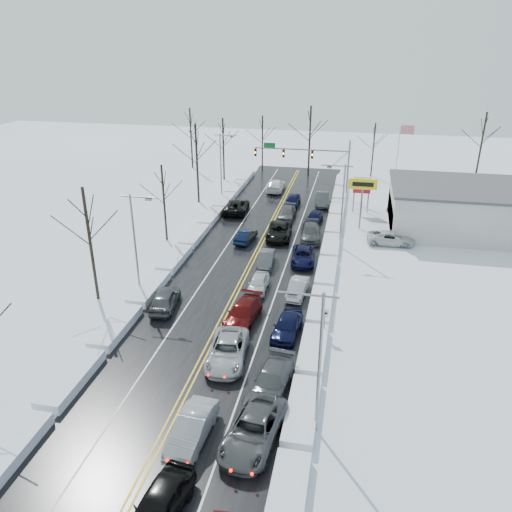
% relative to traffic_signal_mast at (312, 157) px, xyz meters
% --- Properties ---
extents(ground, '(160.00, 160.00, 0.00)m').
position_rel_traffic_signal_mast_xyz_m(ground, '(-3.45, -27.99, -5.48)').
color(ground, white).
rests_on(ground, ground).
extents(road_surface, '(14.00, 84.00, 0.01)m').
position_rel_traffic_signal_mast_xyz_m(road_surface, '(-3.45, -25.99, -5.47)').
color(road_surface, black).
rests_on(road_surface, ground).
extents(snow_bank_left, '(1.82, 72.00, 0.71)m').
position_rel_traffic_signal_mast_xyz_m(snow_bank_left, '(-11.05, -25.99, -5.48)').
color(snow_bank_left, silver).
rests_on(snow_bank_left, ground).
extents(snow_bank_right, '(1.82, 72.00, 0.71)m').
position_rel_traffic_signal_mast_xyz_m(snow_bank_right, '(4.15, -25.99, -5.48)').
color(snow_bank_right, silver).
rests_on(snow_bank_right, ground).
extents(traffic_signal_mast, '(13.28, 0.39, 8.00)m').
position_rel_traffic_signal_mast_xyz_m(traffic_signal_mast, '(0.00, 0.00, 0.00)').
color(traffic_signal_mast, slate).
rests_on(traffic_signal_mast, ground).
extents(tires_plus_sign, '(3.20, 0.34, 6.00)m').
position_rel_traffic_signal_mast_xyz_m(tires_plus_sign, '(7.05, -12.00, -0.49)').
color(tires_plus_sign, slate).
rests_on(tires_plus_sign, ground).
extents(used_vehicles_sign, '(2.20, 0.22, 4.65)m').
position_rel_traffic_signal_mast_xyz_m(used_vehicles_sign, '(7.05, -5.99, -2.16)').
color(used_vehicles_sign, slate).
rests_on(used_vehicles_sign, ground).
extents(speed_limit_sign, '(0.55, 0.09, 2.35)m').
position_rel_traffic_signal_mast_xyz_m(speed_limit_sign, '(4.75, -35.99, -3.84)').
color(speed_limit_sign, slate).
rests_on(speed_limit_sign, ground).
extents(flagpole, '(1.87, 1.20, 10.00)m').
position_rel_traffic_signal_mast_xyz_m(flagpole, '(11.72, 2.01, 0.45)').
color(flagpole, silver).
rests_on(flagpole, ground).
extents(dealership_building, '(20.40, 12.40, 5.30)m').
position_rel_traffic_signal_mast_xyz_m(dealership_building, '(20.53, -9.99, -2.82)').
color(dealership_building, beige).
rests_on(dealership_building, ground).
extents(streetlight_se, '(3.20, 0.25, 9.00)m').
position_rel_traffic_signal_mast_xyz_m(streetlight_se, '(4.85, -45.99, -0.17)').
color(streetlight_se, slate).
rests_on(streetlight_se, ground).
extents(streetlight_ne, '(3.20, 0.25, 9.00)m').
position_rel_traffic_signal_mast_xyz_m(streetlight_ne, '(4.85, -17.99, -0.17)').
color(streetlight_ne, slate).
rests_on(streetlight_ne, ground).
extents(streetlight_sw, '(3.20, 0.25, 9.00)m').
position_rel_traffic_signal_mast_xyz_m(streetlight_sw, '(-11.74, -31.99, -0.17)').
color(streetlight_sw, slate).
rests_on(streetlight_sw, ground).
extents(streetlight_nw, '(3.20, 0.25, 9.00)m').
position_rel_traffic_signal_mast_xyz_m(streetlight_nw, '(-11.74, -3.99, -0.17)').
color(streetlight_nw, slate).
rests_on(streetlight_nw, ground).
extents(tree_left_b, '(4.00, 4.00, 10.00)m').
position_rel_traffic_signal_mast_xyz_m(tree_left_b, '(-14.95, -33.99, 1.51)').
color(tree_left_b, '#2D231C').
rests_on(tree_left_b, ground).
extents(tree_left_c, '(3.40, 3.40, 8.50)m').
position_rel_traffic_signal_mast_xyz_m(tree_left_c, '(-13.95, -19.99, 0.46)').
color(tree_left_c, '#2D231C').
rests_on(tree_left_c, ground).
extents(tree_left_d, '(4.20, 4.20, 10.50)m').
position_rel_traffic_signal_mast_xyz_m(tree_left_d, '(-14.65, -5.99, 1.86)').
color(tree_left_d, '#2D231C').
rests_on(tree_left_d, ground).
extents(tree_left_e, '(3.80, 3.80, 9.50)m').
position_rel_traffic_signal_mast_xyz_m(tree_left_e, '(-14.25, 6.01, 1.16)').
color(tree_left_e, '#2D231C').
rests_on(tree_left_e, ground).
extents(tree_far_a, '(4.00, 4.00, 10.00)m').
position_rel_traffic_signal_mast_xyz_m(tree_far_a, '(-21.45, 12.01, 1.51)').
color(tree_far_a, '#2D231C').
rests_on(tree_far_a, ground).
extents(tree_far_b, '(3.60, 3.60, 9.00)m').
position_rel_traffic_signal_mast_xyz_m(tree_far_b, '(-9.45, 13.01, 0.81)').
color(tree_far_b, '#2D231C').
rests_on(tree_far_b, ground).
extents(tree_far_c, '(4.40, 4.40, 11.00)m').
position_rel_traffic_signal_mast_xyz_m(tree_far_c, '(-1.45, 11.01, 2.21)').
color(tree_far_c, '#2D231C').
rests_on(tree_far_c, ground).
extents(tree_far_d, '(3.40, 3.40, 8.50)m').
position_rel_traffic_signal_mast_xyz_m(tree_far_d, '(8.55, 12.51, 0.46)').
color(tree_far_d, '#2D231C').
rests_on(tree_far_d, ground).
extents(tree_far_e, '(4.20, 4.20, 10.50)m').
position_rel_traffic_signal_mast_xyz_m(tree_far_e, '(24.55, 13.01, 1.86)').
color(tree_far_e, '#2D231C').
rests_on(tree_far_e, ground).
extents(queued_car_1, '(1.95, 4.88, 1.58)m').
position_rel_traffic_signal_mast_xyz_m(queued_car_1, '(-1.71, -48.15, -5.48)').
color(queued_car_1, gray).
rests_on(queued_car_1, ground).
extents(queued_car_2, '(3.20, 5.93, 1.58)m').
position_rel_traffic_signal_mast_xyz_m(queued_car_2, '(-1.66, -40.46, -5.48)').
color(queued_car_2, '#A1A3A9').
rests_on(queued_car_2, ground).
extents(queued_car_3, '(2.67, 5.50, 1.54)m').
position_rel_traffic_signal_mast_xyz_m(queued_car_3, '(-1.75, -35.17, -5.48)').
color(queued_car_3, '#4C0A0A').
rests_on(queued_car_3, ground).
extents(queued_car_4, '(1.63, 4.03, 1.37)m').
position_rel_traffic_signal_mast_xyz_m(queued_car_4, '(-1.60, -29.70, -5.48)').
color(queued_car_4, silver).
rests_on(queued_car_4, ground).
extents(queued_car_5, '(1.71, 4.21, 1.36)m').
position_rel_traffic_signal_mast_xyz_m(queued_car_5, '(-1.89, -24.35, -5.48)').
color(queued_car_5, '#434548').
rests_on(queued_car_5, ground).
extents(queued_car_6, '(2.97, 5.83, 1.58)m').
position_rel_traffic_signal_mast_xyz_m(queued_car_6, '(-1.78, -16.86, -5.48)').
color(queued_car_6, black).
rests_on(queued_car_6, ground).
extents(queued_car_7, '(1.95, 4.78, 1.38)m').
position_rel_traffic_signal_mast_xyz_m(queued_car_7, '(-1.85, -10.24, -5.48)').
color(queued_car_7, '#46494C').
rests_on(queued_car_7, ground).
extents(queued_car_8, '(1.92, 4.51, 1.52)m').
position_rel_traffic_signal_mast_xyz_m(queued_car_8, '(-1.82, -5.22, -5.48)').
color(queued_car_8, black).
rests_on(queued_car_8, ground).
extents(queued_car_10, '(3.43, 6.20, 1.64)m').
position_rel_traffic_signal_mast_xyz_m(queued_car_10, '(1.69, -47.60, -5.48)').
color(queued_car_10, '#404345').
rests_on(queued_car_10, ground).
extents(queued_car_11, '(2.69, 5.44, 1.52)m').
position_rel_traffic_signal_mast_xyz_m(queued_car_11, '(1.94, -43.05, -5.48)').
color(queued_car_11, '#45484A').
rests_on(queued_car_11, ground).
extents(queued_car_12, '(2.28, 4.78, 1.58)m').
position_rel_traffic_signal_mast_xyz_m(queued_car_12, '(1.98, -36.37, -5.48)').
color(queued_car_12, black).
rests_on(queued_car_12, ground).
extents(queued_car_13, '(1.74, 4.20, 1.35)m').
position_rel_traffic_signal_mast_xyz_m(queued_car_13, '(1.96, -29.97, -5.48)').
color(queued_car_13, '#A3A5AB').
rests_on(queued_car_13, ground).
extents(queued_car_14, '(2.69, 5.15, 1.38)m').
position_rel_traffic_signal_mast_xyz_m(queued_car_14, '(1.62, -22.90, -5.48)').
color(queued_car_14, black).
rests_on(queued_car_14, ground).
extents(queued_car_15, '(2.76, 5.61, 1.57)m').
position_rel_traffic_signal_mast_xyz_m(queued_car_15, '(1.71, -16.47, -5.48)').
color(queued_car_15, '#3A3D3F').
rests_on(queued_car_15, ground).
extents(queued_car_16, '(2.13, 4.33, 1.42)m').
position_rel_traffic_signal_mast_xyz_m(queued_car_16, '(1.65, -11.14, -5.48)').
color(queued_car_16, black).
rests_on(queued_car_16, ground).
extents(queued_car_17, '(2.25, 5.20, 1.66)m').
position_rel_traffic_signal_mast_xyz_m(queued_car_17, '(1.97, -4.02, -5.48)').
color(queued_car_17, '#393C3E').
rests_on(queued_car_17, ground).
extents(oncoming_car_0, '(1.99, 4.28, 1.36)m').
position_rel_traffic_signal_mast_xyz_m(oncoming_car_0, '(-5.19, -18.72, -5.48)').
color(oncoming_car_0, black).
rests_on(oncoming_car_0, ground).
extents(oncoming_car_1, '(2.98, 6.04, 1.65)m').
position_rel_traffic_signal_mast_xyz_m(oncoming_car_1, '(-8.57, -9.19, -5.48)').
color(oncoming_car_1, black).
rests_on(oncoming_car_1, ground).
extents(oncoming_car_2, '(2.33, 5.66, 1.64)m').
position_rel_traffic_signal_mast_xyz_m(oncoming_car_2, '(-5.17, 1.42, -5.48)').
color(oncoming_car_2, white).
rests_on(oncoming_car_2, ground).
extents(oncoming_car_3, '(2.52, 4.99, 1.63)m').
position_rel_traffic_signal_mast_xyz_m(oncoming_car_3, '(-8.63, -34.32, -5.48)').
color(oncoming_car_3, '#424547').
rests_on(oncoming_car_3, ground).
extents(parked_car_0, '(5.23, 2.47, 1.44)m').
position_rel_traffic_signal_mast_xyz_m(parked_car_0, '(10.47, -16.30, -5.48)').
color(parked_car_0, silver).
rests_on(parked_car_0, ground).
extents(parked_car_1, '(2.90, 5.88, 1.64)m').
position_rel_traffic_signal_mast_xyz_m(parked_car_1, '(13.71, -12.08, -5.48)').
color(parked_car_1, '#383B3D').
rests_on(parked_car_1, ground).
extents(parked_car_2, '(2.03, 4.17, 1.37)m').
position_rel_traffic_signal_mast_xyz_m(parked_car_2, '(11.38, -6.37, -5.48)').
color(parked_car_2, '#460C09').
rests_on(parked_car_2, ground).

